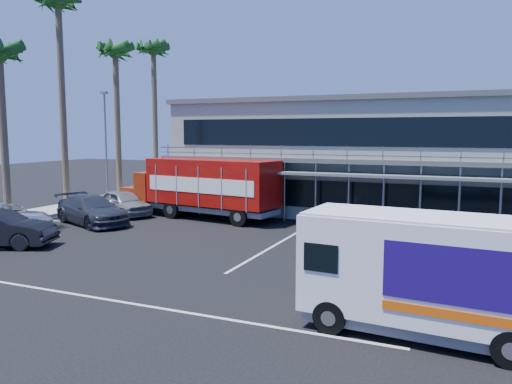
% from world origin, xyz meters
% --- Properties ---
extents(ground, '(120.00, 120.00, 0.00)m').
position_xyz_m(ground, '(0.00, 0.00, 0.00)').
color(ground, black).
rests_on(ground, ground).
extents(building, '(22.40, 12.00, 7.30)m').
position_xyz_m(building, '(3.00, 14.94, 3.66)').
color(building, gray).
rests_on(building, ground).
extents(curb_strip, '(3.00, 32.00, 0.16)m').
position_xyz_m(curb_strip, '(-15.00, 6.00, 0.08)').
color(curb_strip, '#A5A399').
rests_on(curb_strip, ground).
extents(palm_d, '(2.80, 2.80, 14.75)m').
position_xyz_m(palm_d, '(-15.20, 8.00, 12.80)').
color(palm_d, brown).
rests_on(palm_d, ground).
extents(palm_e, '(2.80, 2.80, 12.25)m').
position_xyz_m(palm_e, '(-14.70, 13.00, 10.57)').
color(palm_e, brown).
rests_on(palm_e, ground).
extents(palm_f, '(2.80, 2.80, 13.25)m').
position_xyz_m(palm_f, '(-15.10, 18.50, 11.47)').
color(palm_f, brown).
rests_on(palm_f, ground).
extents(light_pole_far, '(0.50, 0.25, 8.09)m').
position_xyz_m(light_pole_far, '(-14.20, 11.00, 4.50)').
color(light_pole_far, gray).
rests_on(light_pole_far, ground).
extents(red_truck, '(10.93, 4.06, 3.60)m').
position_xyz_m(red_truck, '(-4.73, 8.28, 1.98)').
color(red_truck, maroon).
rests_on(red_truck, ground).
extents(white_van, '(6.53, 2.65, 3.12)m').
position_xyz_m(white_van, '(9.31, -5.00, 1.65)').
color(white_van, white).
rests_on(white_van, ground).
extents(parked_car_c, '(5.33, 3.23, 1.38)m').
position_xyz_m(parked_car_c, '(-12.50, 0.80, 0.69)').
color(parked_car_c, silver).
rests_on(parked_car_c, ground).
extents(parked_car_d, '(6.04, 4.23, 1.62)m').
position_xyz_m(parked_car_d, '(-9.50, 4.00, 0.81)').
color(parked_car_d, '#272B34').
rests_on(parked_car_d, ground).
extents(parked_car_e, '(5.03, 3.57, 1.59)m').
position_xyz_m(parked_car_e, '(-9.80, 7.20, 0.79)').
color(parked_car_e, gray).
rests_on(parked_car_e, ground).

